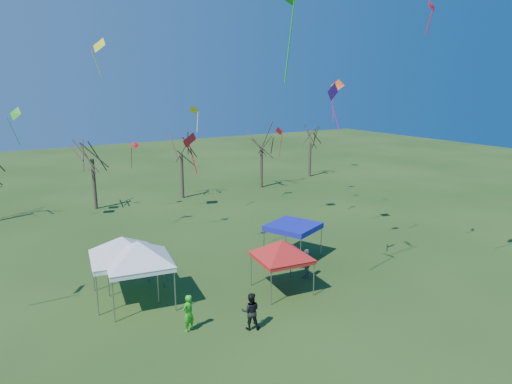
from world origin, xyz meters
TOP-DOWN VIEW (x-y plane):
  - ground at (0.00, 0.00)m, footprint 140.00×140.00m
  - tree_2 at (-2.37, 24.38)m, footprint 3.71×3.71m
  - tree_3 at (6.03, 24.04)m, footprint 3.59×3.59m
  - tree_4 at (15.36, 24.00)m, footprint 3.58×3.58m
  - tree_5 at (23.72, 26.07)m, footprint 3.39×3.39m
  - tent_white_west at (-4.64, 3.98)m, footprint 4.44×4.44m
  - tent_white_mid at (-5.15, 5.08)m, footprint 4.46×4.46m
  - tent_red at (2.47, 1.40)m, footprint 3.85×3.85m
  - tent_blue at (5.92, 5.10)m, footprint 3.84×3.84m
  - person_grey at (4.69, 2.02)m, footprint 1.15×0.90m
  - person_dark at (-1.06, -1.18)m, footprint 1.09×1.01m
  - person_green at (-3.61, 0.18)m, footprint 0.77×0.66m
  - kite_19 at (4.43, 16.97)m, footprint 0.94×0.88m
  - kite_12 at (17.73, 24.05)m, footprint 0.83×1.19m
  - kite_13 at (-8.32, 20.78)m, footprint 1.18×1.32m
  - kite_1 at (-1.52, 4.25)m, footprint 1.19×0.99m
  - kite_9 at (10.28, -0.86)m, footprint 0.75×0.46m
  - kite_22 at (0.70, 21.47)m, footprint 0.84×0.77m
  - kite_27 at (5.23, 0.94)m, footprint 1.03×0.67m
  - kite_11 at (-2.56, 17.87)m, footprint 1.37×1.60m
  - kite_17 at (10.53, 6.59)m, footprint 1.05×1.13m

SIDE VIEW (x-z plane):
  - ground at x=0.00m, z-range 0.00..0.00m
  - person_green at x=-3.61m, z-range 0.00..1.79m
  - person_dark at x=-1.06m, z-range 0.00..1.79m
  - person_grey at x=4.69m, z-range 0.00..1.82m
  - tent_blue at x=5.92m, z-range 0.97..3.27m
  - tent_red at x=2.47m, z-range 1.05..4.47m
  - tent_white_west at x=-4.64m, z-range 1.22..5.18m
  - tent_white_mid at x=-5.15m, z-range 1.22..5.20m
  - tree_5 at x=23.72m, z-range 2.00..9.46m
  - kite_22 at x=0.70m, z-range 4.65..7.10m
  - kite_12 at x=17.73m, z-range 4.36..7.73m
  - tree_4 at x=15.36m, z-range 2.12..10.00m
  - tree_3 at x=6.03m, z-range 2.12..10.03m
  - tree_2 at x=-2.37m, z-range 2.20..10.38m
  - kite_1 at x=-1.52m, z-range 7.19..9.48m
  - kite_13 at x=-8.32m, z-range 7.54..10.50m
  - kite_19 at x=4.43m, z-range 7.99..10.16m
  - kite_27 at x=5.23m, z-range 9.52..11.99m
  - kite_17 at x=10.53m, z-range 9.57..12.50m
  - kite_11 at x=-2.56m, z-range 12.48..15.40m
  - kite_9 at x=10.28m, z-range 14.23..16.03m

